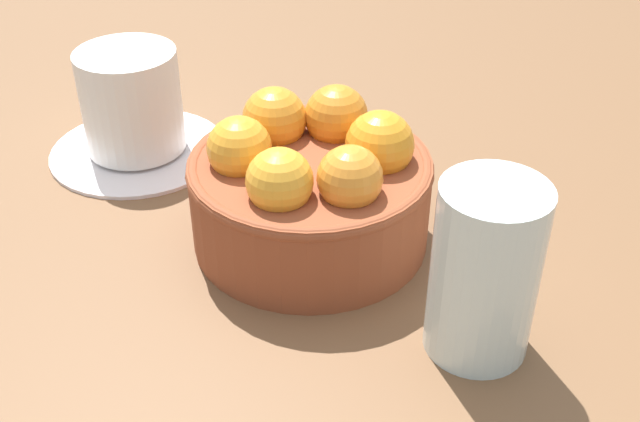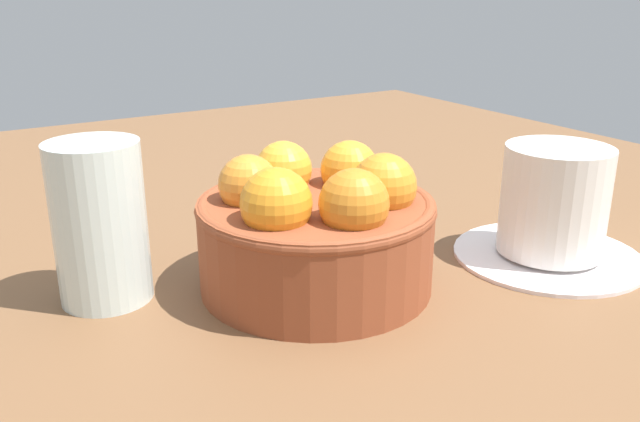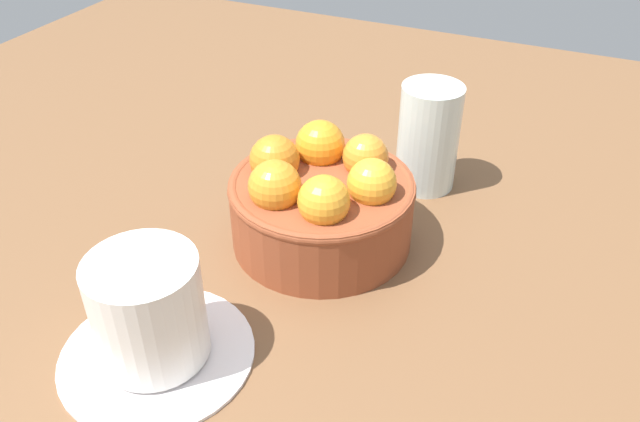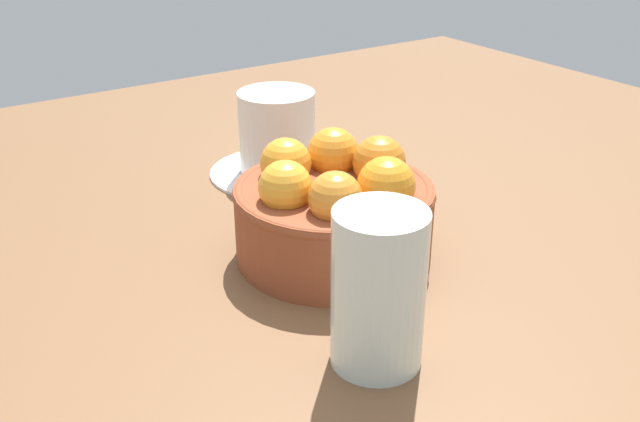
% 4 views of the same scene
% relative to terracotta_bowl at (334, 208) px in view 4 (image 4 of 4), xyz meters
% --- Properties ---
extents(ground_plane, '(1.30, 1.15, 0.04)m').
position_rel_terracotta_bowl_xyz_m(ground_plane, '(-0.00, -0.00, -0.06)').
color(ground_plane, brown).
extents(terracotta_bowl, '(0.16, 0.16, 0.10)m').
position_rel_terracotta_bowl_xyz_m(terracotta_bowl, '(0.00, 0.00, 0.00)').
color(terracotta_bowl, brown).
rests_on(terracotta_bowl, ground_plane).
extents(coffee_cup, '(0.14, 0.14, 0.09)m').
position_rel_terracotta_bowl_xyz_m(coffee_cup, '(0.05, 0.18, -0.00)').
color(coffee_cup, white).
rests_on(coffee_cup, ground_plane).
extents(water_glass, '(0.06, 0.06, 0.11)m').
position_rel_terracotta_bowl_xyz_m(water_glass, '(-0.06, -0.13, 0.01)').
color(water_glass, silver).
rests_on(water_glass, ground_plane).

